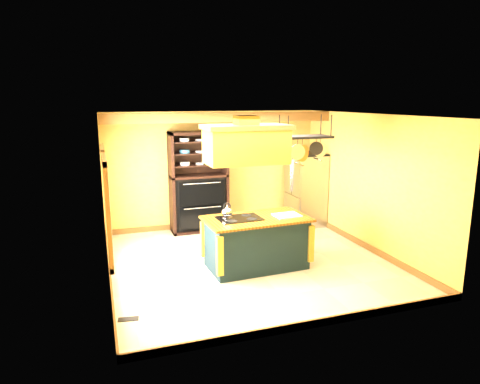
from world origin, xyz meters
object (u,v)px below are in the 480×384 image
kitchen_island (256,242)px  range_hood (246,143)px  pot_rack (305,143)px  refrigerator (306,191)px  hutch (198,193)px

kitchen_island → range_hood: (-0.20, -0.00, 1.78)m
pot_rack → refrigerator: bearing=61.5°
kitchen_island → range_hood: range_hood is taller
kitchen_island → refrigerator: 3.02m
range_hood → refrigerator: 3.45m
kitchen_island → refrigerator: bearing=43.3°
kitchen_island → pot_rack: (0.91, 0.01, 1.75)m
hutch → refrigerator: bearing=-7.9°
kitchen_island → pot_rack: pot_rack is taller
refrigerator → hutch: (-2.54, 0.35, 0.06)m
refrigerator → hutch: bearing=172.1°
kitchen_island → hutch: size_ratio=0.83×
refrigerator → hutch: hutch is taller
kitchen_island → refrigerator: refrigerator is taller
kitchen_island → refrigerator: size_ratio=1.11×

